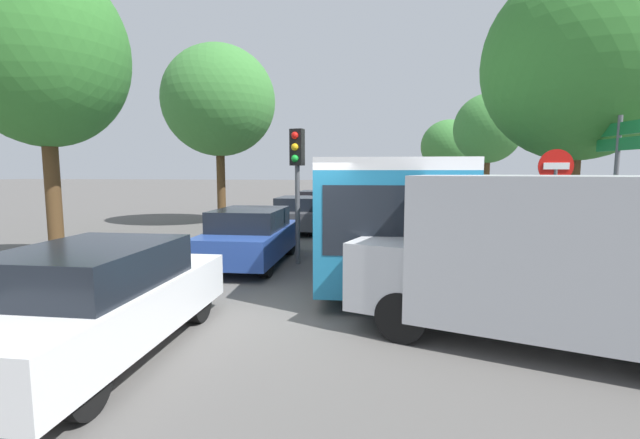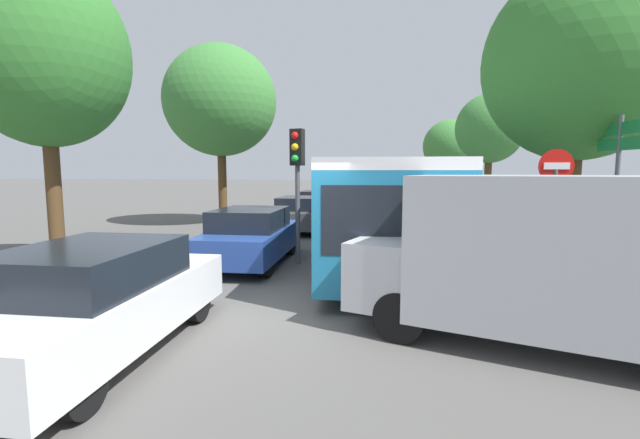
% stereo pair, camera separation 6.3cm
% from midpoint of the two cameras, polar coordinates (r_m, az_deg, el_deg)
% --- Properties ---
extents(ground_plane, '(200.00, 200.00, 0.00)m').
position_cam_midpoint_polar(ground_plane, '(7.41, -5.99, -12.20)').
color(ground_plane, '#565451').
extents(articulated_bus, '(3.68, 17.55, 2.59)m').
position_cam_midpoint_polar(articulated_bus, '(15.39, 7.42, 3.21)').
color(articulated_bus, teal).
rests_on(articulated_bus, ground).
extents(city_bus_rear, '(2.65, 11.73, 2.52)m').
position_cam_midpoint_polar(city_bus_rear, '(42.26, 4.35, 5.29)').
color(city_bus_rear, red).
rests_on(city_bus_rear, ground).
extents(queued_car_white, '(1.87, 4.21, 1.45)m').
position_cam_midpoint_polar(queued_car_white, '(6.24, -27.84, -9.49)').
color(queued_car_white, white).
rests_on(queued_car_white, ground).
extents(queued_car_blue, '(1.84, 4.13, 1.42)m').
position_cam_midpoint_polar(queued_car_blue, '(11.01, -9.34, -2.19)').
color(queued_car_blue, '#284799').
rests_on(queued_car_blue, ground).
extents(queued_car_graphite, '(1.75, 3.93, 1.35)m').
position_cam_midpoint_polar(queued_car_graphite, '(16.80, -2.96, 0.77)').
color(queued_car_graphite, '#47474C').
rests_on(queued_car_graphite, ground).
extents(queued_car_red, '(1.75, 3.92, 1.35)m').
position_cam_midpoint_polar(queued_car_red, '(21.92, -0.60, 2.12)').
color(queued_car_red, '#B21E19').
rests_on(queued_car_red, ground).
extents(queued_car_green, '(1.86, 4.17, 1.43)m').
position_cam_midpoint_polar(queued_car_green, '(27.51, 2.00, 3.11)').
color(queued_car_green, '#236638').
rests_on(queued_car_green, ground).
extents(white_van, '(5.36, 3.38, 2.31)m').
position_cam_midpoint_polar(white_van, '(6.58, 28.63, -4.20)').
color(white_van, '#B7BABF').
rests_on(white_van, ground).
extents(traffic_light, '(0.36, 0.39, 3.40)m').
position_cam_midpoint_polar(traffic_light, '(10.76, -3.26, 7.19)').
color(traffic_light, '#56595E').
rests_on(traffic_light, ground).
extents(no_entry_sign, '(0.70, 0.08, 2.82)m').
position_cam_midpoint_polar(no_entry_sign, '(10.26, 28.60, 2.96)').
color(no_entry_sign, '#56595E').
rests_on(no_entry_sign, ground).
extents(direction_sign_post, '(0.31, 1.39, 3.60)m').
position_cam_midpoint_polar(direction_sign_post, '(11.75, 34.72, 6.26)').
color(direction_sign_post, '#56595E').
rests_on(direction_sign_post, ground).
extents(tree_left_near, '(3.60, 3.60, 6.98)m').
position_cam_midpoint_polar(tree_left_near, '(11.80, -33.10, 17.94)').
color(tree_left_near, '#51381E').
rests_on(tree_left_near, ground).
extents(tree_left_mid, '(4.81, 4.81, 7.70)m').
position_cam_midpoint_polar(tree_left_mid, '(19.55, -13.41, 15.09)').
color(tree_left_mid, '#51381E').
rests_on(tree_left_mid, ground).
extents(tree_right_near, '(4.98, 4.98, 7.80)m').
position_cam_midpoint_polar(tree_right_near, '(13.86, 31.60, 16.87)').
color(tree_right_near, '#51381E').
rests_on(tree_right_near, ground).
extents(tree_right_mid, '(3.76, 3.76, 6.65)m').
position_cam_midpoint_polar(tree_right_mid, '(26.28, 21.25, 10.97)').
color(tree_right_mid, '#51381E').
rests_on(tree_right_mid, ground).
extents(tree_right_far, '(4.58, 4.58, 6.63)m').
position_cam_midpoint_polar(tree_right_far, '(38.06, 16.74, 9.20)').
color(tree_right_far, '#51381E').
rests_on(tree_right_far, ground).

